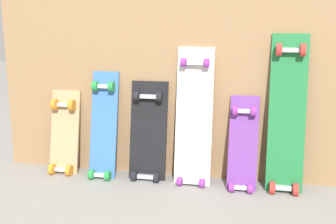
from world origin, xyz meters
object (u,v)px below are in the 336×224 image
object	(u,v)px
skateboard_purple	(243,149)
skateboard_green	(287,119)
skateboard_black	(148,136)
skateboard_natural	(64,137)
skateboard_blue	(103,131)
skateboard_white	(194,123)

from	to	relation	value
skateboard_purple	skateboard_green	world-z (taller)	skateboard_green
skateboard_black	skateboard_green	bearing A→B (deg)	-0.84
skateboard_natural	skateboard_green	world-z (taller)	skateboard_green
skateboard_blue	skateboard_natural	bearing A→B (deg)	177.42
skateboard_white	skateboard_purple	size ratio (longest dim) A/B	1.46
skateboard_black	skateboard_green	size ratio (longest dim) A/B	0.70
skateboard_blue	skateboard_green	distance (m)	1.06
skateboard_blue	skateboard_black	distance (m)	0.27
skateboard_green	skateboard_black	bearing A→B (deg)	179.16
skateboard_white	skateboard_blue	bearing A→B (deg)	-178.75
skateboard_black	skateboard_purple	world-z (taller)	skateboard_black
skateboard_blue	skateboard_purple	bearing A→B (deg)	-0.99
skateboard_white	skateboard_green	distance (m)	0.51
skateboard_natural	skateboard_blue	xyz separation A→B (m)	(0.26, -0.01, 0.06)
skateboard_white	skateboard_green	bearing A→B (deg)	-0.69
skateboard_white	skateboard_purple	xyz separation A→B (m)	(0.28, -0.03, -0.13)
skateboard_natural	skateboard_white	distance (m)	0.81
skateboard_white	skateboard_purple	bearing A→B (deg)	-5.29
skateboard_natural	skateboard_black	xyz separation A→B (m)	(0.53, 0.01, 0.03)
skateboard_blue	skateboard_white	distance (m)	0.55
skateboard_green	skateboard_purple	bearing A→B (deg)	-175.01
skateboard_blue	skateboard_purple	distance (m)	0.82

